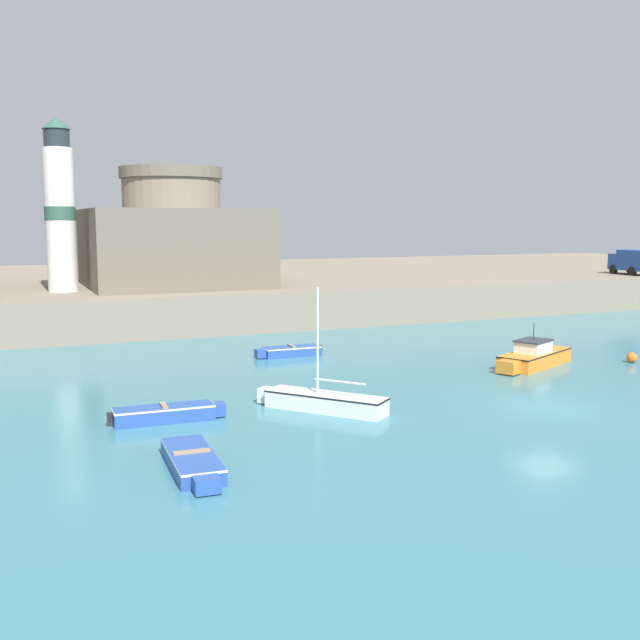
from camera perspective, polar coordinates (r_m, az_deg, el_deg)
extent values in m
plane|color=teal|center=(31.71, 16.90, -6.38)|extent=(200.00, 200.00, 0.00)
cube|color=gray|center=(69.73, -6.55, 2.51)|extent=(120.00, 40.00, 2.66)
cube|color=white|center=(29.72, 0.44, -6.29)|extent=(4.03, 4.59, 0.70)
cube|color=white|center=(31.03, -4.08, -5.71)|extent=(0.85, 0.83, 0.59)
cube|color=black|center=(29.64, 0.44, -5.72)|extent=(4.07, 4.64, 0.07)
cylinder|color=silver|center=(29.39, -0.20, -1.57)|extent=(0.10, 0.10, 4.20)
cylinder|color=silver|center=(29.24, 1.52, -4.72)|extent=(1.46, 1.78, 0.08)
cube|color=#284C9E|center=(28.80, -11.80, -7.02)|extent=(3.72, 1.18, 0.59)
cube|color=#284C9E|center=(29.20, -7.75, -6.73)|extent=(0.49, 0.59, 0.50)
cube|color=white|center=(28.74, -11.82, -6.54)|extent=(3.76, 1.19, 0.07)
cube|color=#997F5B|center=(28.72, -11.82, -6.38)|extent=(0.23, 0.90, 0.08)
cube|color=black|center=(28.55, -15.73, -7.18)|extent=(0.21, 0.21, 0.36)
cube|color=orange|center=(40.33, 16.05, -2.85)|extent=(5.32, 3.73, 0.74)
cube|color=orange|center=(37.75, 14.15, -3.49)|extent=(1.11, 1.19, 0.63)
cube|color=black|center=(40.28, 16.07, -2.39)|extent=(5.37, 3.77, 0.07)
cube|color=silver|center=(40.00, 15.93, -1.98)|extent=(2.16, 1.93, 0.58)
cube|color=#2D333D|center=(39.94, 15.95, -1.51)|extent=(2.33, 2.08, 0.08)
cylinder|color=black|center=(39.87, 15.97, -0.82)|extent=(0.04, 0.04, 0.90)
cube|color=#284C9E|center=(41.56, -2.16, -2.39)|extent=(3.17, 1.22, 0.53)
cube|color=#284C9E|center=(40.99, -4.57, -2.56)|extent=(0.53, 0.64, 0.45)
cube|color=white|center=(41.52, -2.16, -2.09)|extent=(3.20, 1.23, 0.07)
cube|color=#997F5B|center=(41.51, -2.17, -1.98)|extent=(0.22, 0.98, 0.08)
cube|color=black|center=(42.15, 0.00, -2.18)|extent=(0.20, 0.20, 0.36)
cube|color=#284C9E|center=(23.41, -9.73, -10.53)|extent=(1.53, 3.86, 0.50)
cube|color=#284C9E|center=(21.37, -8.63, -12.30)|extent=(0.76, 0.63, 0.42)
cube|color=white|center=(23.35, -9.74, -10.04)|extent=(1.54, 3.90, 0.07)
cube|color=#997F5B|center=(23.32, -9.75, -9.86)|extent=(1.13, 0.26, 0.08)
sphere|color=orange|center=(42.90, 22.67, -2.66)|extent=(0.55, 0.55, 0.55)
cube|color=#685E4F|center=(56.85, -11.14, 5.45)|extent=(12.42, 12.42, 5.62)
cylinder|color=gray|center=(56.82, -11.17, 6.56)|extent=(7.12, 7.12, 7.84)
cylinder|color=#685E4F|center=(56.92, -11.29, 10.92)|extent=(7.47, 7.47, 0.80)
cylinder|color=silver|center=(53.72, -19.18, 7.18)|extent=(1.97, 1.97, 9.61)
cylinder|color=#2D5647|center=(53.72, -19.20, 7.69)|extent=(2.03, 2.03, 0.90)
cylinder|color=#262D33|center=(53.99, -19.43, 12.92)|extent=(1.68, 1.68, 1.20)
cone|color=#2D5647|center=(54.09, -19.48, 13.97)|extent=(1.88, 1.88, 0.80)
cube|color=#234793|center=(71.90, 23.09, 4.21)|extent=(2.29, 3.32, 1.80)
cube|color=#234793|center=(73.42, 21.99, 4.16)|extent=(2.08, 1.42, 1.40)
cube|color=#334756|center=(73.75, 21.76, 4.34)|extent=(1.80, 0.23, 0.70)
cylinder|color=black|center=(72.76, 21.45, 3.61)|extent=(0.33, 0.82, 0.80)
cylinder|color=black|center=(74.02, 22.56, 3.61)|extent=(0.33, 0.82, 0.80)
cylinder|color=black|center=(71.01, 22.70, 3.46)|extent=(0.33, 0.82, 0.80)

